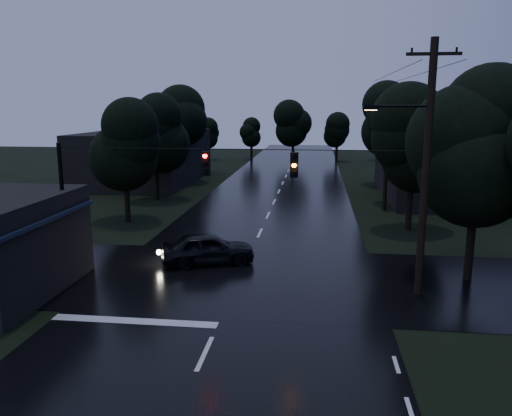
# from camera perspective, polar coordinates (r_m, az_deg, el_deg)

# --- Properties ---
(main_road) EXTENTS (12.00, 120.00, 0.02)m
(main_road) POSITION_cam_1_polar(r_m,az_deg,el_deg) (39.72, 2.08, 0.67)
(main_road) COLOR black
(main_road) RESTS_ON ground
(cross_street) EXTENTS (60.00, 9.00, 0.02)m
(cross_street) POSITION_cam_1_polar(r_m,az_deg,el_deg) (22.41, -1.90, -7.99)
(cross_street) COLOR black
(cross_street) RESTS_ON ground
(building_far_right) EXTENTS (10.00, 14.00, 4.40)m
(building_far_right) POSITION_cam_1_polar(r_m,az_deg,el_deg) (44.50, 20.88, 3.96)
(building_far_right) COLOR black
(building_far_right) RESTS_ON ground
(building_far_left) EXTENTS (10.00, 16.00, 5.00)m
(building_far_left) POSITION_cam_1_polar(r_m,az_deg,el_deg) (52.07, -12.54, 5.77)
(building_far_left) COLOR black
(building_far_left) RESTS_ON ground
(utility_pole_main) EXTENTS (3.50, 0.30, 10.00)m
(utility_pole_main) POSITION_cam_1_polar(r_m,az_deg,el_deg) (20.41, 18.63, 4.66)
(utility_pole_main) COLOR black
(utility_pole_main) RESTS_ON ground
(utility_pole_far) EXTENTS (2.00, 0.30, 7.50)m
(utility_pole_far) POSITION_cam_1_polar(r_m,az_deg,el_deg) (37.38, 14.70, 5.63)
(utility_pole_far) COLOR black
(utility_pole_far) RESTS_ON ground
(anchor_pole_left) EXTENTS (0.18, 0.18, 6.00)m
(anchor_pole_left) POSITION_cam_1_polar(r_m,az_deg,el_deg) (23.04, -21.11, -0.48)
(anchor_pole_left) COLOR black
(anchor_pole_left) RESTS_ON ground
(span_signals) EXTENTS (15.00, 0.37, 1.12)m
(span_signals) POSITION_cam_1_polar(r_m,az_deg,el_deg) (20.17, -0.87, 5.14)
(span_signals) COLOR black
(span_signals) RESTS_ON ground
(tree_corner_near) EXTENTS (4.48, 4.48, 9.44)m
(tree_corner_near) POSITION_cam_1_polar(r_m,az_deg,el_deg) (22.92, 24.15, 6.80)
(tree_corner_near) COLOR black
(tree_corner_near) RESTS_ON ground
(tree_left_a) EXTENTS (3.92, 3.92, 8.26)m
(tree_left_a) POSITION_cam_1_polar(r_m,az_deg,el_deg) (33.29, -14.84, 7.29)
(tree_left_a) COLOR black
(tree_left_a) RESTS_ON ground
(tree_left_b) EXTENTS (4.20, 4.20, 8.85)m
(tree_left_b) POSITION_cam_1_polar(r_m,az_deg,el_deg) (40.99, -11.51, 8.70)
(tree_left_b) COLOR black
(tree_left_b) RESTS_ON ground
(tree_left_c) EXTENTS (4.48, 4.48, 9.44)m
(tree_left_c) POSITION_cam_1_polar(r_m,az_deg,el_deg) (50.71, -8.60, 9.73)
(tree_left_c) COLOR black
(tree_left_c) RESTS_ON ground
(tree_right_a) EXTENTS (4.20, 4.20, 8.85)m
(tree_right_a) POSITION_cam_1_polar(r_m,az_deg,el_deg) (31.45, 17.57, 7.60)
(tree_right_a) COLOR black
(tree_right_a) RESTS_ON ground
(tree_right_b) EXTENTS (4.48, 4.48, 9.44)m
(tree_right_b) POSITION_cam_1_polar(r_m,az_deg,el_deg) (39.40, 16.37, 8.91)
(tree_right_b) COLOR black
(tree_right_b) RESTS_ON ground
(tree_right_c) EXTENTS (4.76, 4.76, 10.03)m
(tree_right_c) POSITION_cam_1_polar(r_m,az_deg,el_deg) (49.36, 15.23, 9.85)
(tree_right_c) COLOR black
(tree_right_c) RESTS_ON ground
(car) EXTENTS (4.82, 3.19, 1.53)m
(car) POSITION_cam_1_polar(r_m,az_deg,el_deg) (24.27, -5.51, -4.61)
(car) COLOR black
(car) RESTS_ON ground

